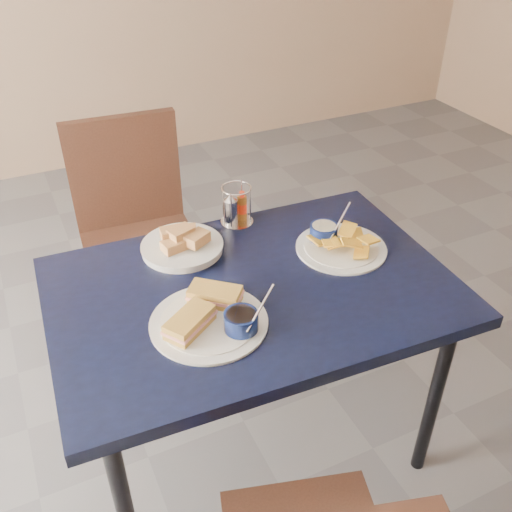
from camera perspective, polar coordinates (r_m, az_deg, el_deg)
name	(u,v)px	position (r m, az deg, el deg)	size (l,w,h in m)	color
ground	(244,421)	(2.26, -1.25, -16.18)	(6.00, 6.00, 0.00)	#525257
dining_table	(253,305)	(1.69, -0.34, -4.88)	(1.18, 0.82, 0.75)	black
chair_far	(133,220)	(2.39, -12.15, 3.53)	(0.48, 0.46, 0.95)	black
sandwich_plate	(212,316)	(1.51, -4.44, -5.99)	(0.32, 0.31, 0.12)	white
plantain_plate	(336,242)	(1.81, 7.99, 1.40)	(0.28, 0.28, 0.12)	white
bread_basket	(182,244)	(1.79, -7.39, 1.20)	(0.25, 0.25, 0.08)	white
condiment_caddy	(235,208)	(1.90, -2.09, 4.81)	(0.11, 0.11, 0.14)	silver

